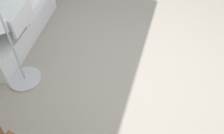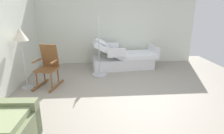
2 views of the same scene
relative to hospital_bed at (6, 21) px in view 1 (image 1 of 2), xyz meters
The scene contains 3 objects.
ground_plane 2.21m from the hospital_bed, behind, with size 7.10×7.10×0.00m, color gray.
hospital_bed is the anchor object (origin of this frame).
iv_pole 1.05m from the hospital_bed, 131.71° to the left, with size 0.44×0.44×1.69m.
Camera 1 is at (-0.26, 2.38, 2.52)m, focal length 38.95 mm.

